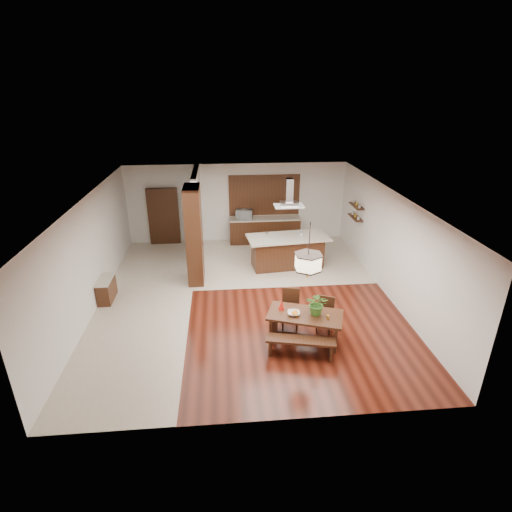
{
  "coord_description": "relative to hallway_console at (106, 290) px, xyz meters",
  "views": [
    {
      "loc": [
        -0.57,
        -9.81,
        5.51
      ],
      "look_at": [
        0.3,
        0.0,
        1.25
      ],
      "focal_mm": 28.0,
      "sensor_mm": 36.0,
      "label": 1
    }
  ],
  "objects": [
    {
      "name": "foliage_plant",
      "position": [
        5.3,
        -2.37,
        0.65
      ],
      "size": [
        0.61,
        0.57,
        0.54
      ],
      "primitive_type": "imported",
      "rotation": [
        0.0,
        0.0,
        -0.38
      ],
      "color": "#396E24",
      "rests_on": "dining_table"
    },
    {
      "name": "rear_counter",
      "position": [
        4.81,
        4.0,
        0.16
      ],
      "size": [
        2.6,
        0.62,
        0.95
      ],
      "color": "black",
      "rests_on": "ground"
    },
    {
      "name": "dining_chair_right",
      "position": [
        5.61,
        -1.99,
        0.11
      ],
      "size": [
        0.49,
        0.49,
        0.85
      ],
      "primitive_type": null,
      "rotation": [
        0.0,
        0.0,
        -0.41
      ],
      "color": "black",
      "rests_on": "ground"
    },
    {
      "name": "tile_hallway",
      "position": [
        1.06,
        -0.2,
        -0.31
      ],
      "size": [
        2.5,
        9.0,
        0.01
      ],
      "primitive_type": "cube",
      "color": "beige",
      "rests_on": "ground"
    },
    {
      "name": "partition_pier",
      "position": [
        2.41,
        1.0,
        1.14
      ],
      "size": [
        0.45,
        1.0,
        2.9
      ],
      "primitive_type": "cube",
      "color": "black",
      "rests_on": "ground"
    },
    {
      "name": "dining_bench",
      "position": [
        4.84,
        -2.91,
        -0.1
      ],
      "size": [
        1.55,
        0.65,
        0.42
      ],
      "primitive_type": null,
      "rotation": [
        0.0,
        0.0,
        -0.22
      ],
      "color": "black",
      "rests_on": "ground"
    },
    {
      "name": "microwave",
      "position": [
        4.05,
        3.99,
        0.8
      ],
      "size": [
        0.65,
        0.49,
        0.33
      ],
      "primitive_type": "imported",
      "rotation": [
        0.0,
        0.0,
        -0.16
      ],
      "color": "silver",
      "rests_on": "rear_counter"
    },
    {
      "name": "shelf_lower",
      "position": [
        7.68,
        2.4,
        1.08
      ],
      "size": [
        0.26,
        0.9,
        0.04
      ],
      "primitive_type": "cube",
      "color": "black",
      "rests_on": "room_shell"
    },
    {
      "name": "tile_kitchen",
      "position": [
        5.06,
        2.3,
        -0.31
      ],
      "size": [
        5.5,
        4.0,
        0.01
      ],
      "primitive_type": "cube",
      "color": "beige",
      "rests_on": "ground"
    },
    {
      "name": "dining_chair_left",
      "position": [
        4.82,
        -1.72,
        0.16
      ],
      "size": [
        0.49,
        0.49,
        0.95
      ],
      "primitive_type": null,
      "rotation": [
        0.0,
        0.0,
        -0.19
      ],
      "color": "black",
      "rests_on": "ground"
    },
    {
      "name": "range_hood",
      "position": [
        5.3,
        1.75,
        2.15
      ],
      "size": [
        0.9,
        0.55,
        0.87
      ],
      "primitive_type": null,
      "color": "silver",
      "rests_on": "room_shell"
    },
    {
      "name": "dining_table",
      "position": [
        5.04,
        -2.34,
        0.2
      ],
      "size": [
        1.86,
        1.34,
        0.7
      ],
      "rotation": [
        0.0,
        0.0,
        -0.34
      ],
      "color": "black",
      "rests_on": "ground"
    },
    {
      "name": "room_shell",
      "position": [
        3.81,
        -0.2,
        1.75
      ],
      "size": [
        9.0,
        9.04,
        2.92
      ],
      "color": "#38120A",
      "rests_on": "ground"
    },
    {
      "name": "napkin_cone",
      "position": [
        4.53,
        -2.09,
        0.5
      ],
      "size": [
        0.19,
        0.19,
        0.23
      ],
      "primitive_type": "cone",
      "rotation": [
        0.0,
        0.0,
        -0.35
      ],
      "color": "red",
      "rests_on": "dining_table"
    },
    {
      "name": "pendant_lantern",
      "position": [
        5.04,
        -2.34,
        1.93
      ],
      "size": [
        0.64,
        0.64,
        1.31
      ],
      "primitive_type": null,
      "color": "#FFF0C3",
      "rests_on": "room_shell"
    },
    {
      "name": "kitchen_island",
      "position": [
        5.3,
        1.74,
        0.23
      ],
      "size": [
        2.67,
        1.39,
        1.06
      ],
      "rotation": [
        0.0,
        0.0,
        0.11
      ],
      "color": "black",
      "rests_on": "ground"
    },
    {
      "name": "soffit_band",
      "position": [
        3.81,
        -0.2,
        2.57
      ],
      "size": [
        8.0,
        9.0,
        0.02
      ],
      "primitive_type": "cube",
      "color": "#3D1B0F",
      "rests_on": "room_shell"
    },
    {
      "name": "kitchen_window",
      "position": [
        4.81,
        4.26,
        1.44
      ],
      "size": [
        2.6,
        0.08,
        1.5
      ],
      "primitive_type": "cube",
      "color": "#A66531",
      "rests_on": "room_shell"
    },
    {
      "name": "island_cup",
      "position": [
        5.72,
        1.66,
        0.79
      ],
      "size": [
        0.11,
        0.11,
        0.09
      ],
      "primitive_type": "imported",
      "rotation": [
        0.0,
        0.0,
        -0.04
      ],
      "color": "silver",
      "rests_on": "kitchen_island"
    },
    {
      "name": "shelf_upper",
      "position": [
        7.68,
        2.4,
        1.49
      ],
      "size": [
        0.26,
        0.9,
        0.04
      ],
      "primitive_type": "cube",
      "color": "black",
      "rests_on": "room_shell"
    },
    {
      "name": "hallway_doorway",
      "position": [
        1.11,
        4.2,
        0.74
      ],
      "size": [
        1.1,
        0.2,
        2.1
      ],
      "primitive_type": "cube",
      "color": "black",
      "rests_on": "ground"
    },
    {
      "name": "partition_stub",
      "position": [
        2.41,
        3.1,
        1.14
      ],
      "size": [
        0.18,
        2.4,
        2.9
      ],
      "primitive_type": "cube",
      "color": "silver",
      "rests_on": "ground"
    },
    {
      "name": "gold_ornament",
      "position": [
        5.5,
        -2.58,
        0.43
      ],
      "size": [
        0.06,
        0.06,
        0.09
      ],
      "primitive_type": "cylinder",
      "rotation": [
        0.0,
        0.0,
        0.0
      ],
      "color": "gold",
      "rests_on": "dining_table"
    },
    {
      "name": "hallway_console",
      "position": [
        0.0,
        0.0,
        0.0
      ],
      "size": [
        0.37,
        0.88,
        0.63
      ],
      "primitive_type": "cube",
      "color": "black",
      "rests_on": "ground"
    },
    {
      "name": "fruit_bowl",
      "position": [
        4.77,
        -2.34,
        0.42
      ],
      "size": [
        0.33,
        0.33,
        0.07
      ],
      "primitive_type": "imported",
      "rotation": [
        0.0,
        0.0,
        -0.17
      ],
      "color": "beige",
      "rests_on": "dining_table"
    }
  ]
}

